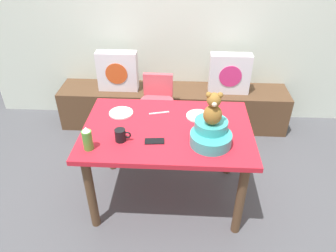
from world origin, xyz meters
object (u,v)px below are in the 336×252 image
pillow_floral_right (230,74)px  dinner_plate_near (198,116)px  dinner_plate_far (121,113)px  dining_table (167,139)px  cell_phone (155,141)px  highchair (157,104)px  coffee_mug (121,135)px  pillow_floral_left (118,71)px  teddy_bear (213,110)px  infant_seat_teal (211,134)px  ketchup_bottle (87,139)px

pillow_floral_right → dinner_plate_near: pillow_floral_right is taller
pillow_floral_right → dinner_plate_far: (-1.01, -0.98, 0.07)m
dining_table → cell_phone: 0.23m
highchair → dinner_plate_far: (-0.25, -0.56, 0.22)m
highchair → dinner_plate_near: (0.39, -0.57, 0.22)m
dining_table → coffee_mug: 0.41m
pillow_floral_left → pillow_floral_right: 1.23m
pillow_floral_right → teddy_bear: teddy_bear is taller
coffee_mug → cell_phone: bearing=-0.2°
pillow_floral_right → infant_seat_teal: bearing=-102.2°
coffee_mug → dinner_plate_near: size_ratio=0.60×
coffee_mug → teddy_bear: bearing=1.3°
pillow_floral_left → coffee_mug: size_ratio=3.67×
pillow_floral_left → teddy_bear: 1.67m
cell_phone → dinner_plate_near: bearing=-47.0°
dining_table → cell_phone: size_ratio=9.12×
cell_phone → pillow_floral_left: bearing=16.7°
highchair → pillow_floral_right: bearing=28.7°
highchair → coffee_mug: coffee_mug is taller
highchair → cell_phone: bearing=-86.0°
highchair → dinner_plate_far: bearing=-113.9°
highchair → ketchup_bottle: size_ratio=4.27×
ketchup_bottle → cell_phone: size_ratio=1.28×
infant_seat_teal → ketchup_bottle: (-0.86, -0.12, 0.02)m
dinner_plate_near → cell_phone: size_ratio=1.39×
pillow_floral_left → highchair: pillow_floral_left is taller
ketchup_bottle → pillow_floral_left: bearing=93.0°
teddy_bear → infant_seat_teal: bearing=90.0°
teddy_bear → dining_table: bearing=152.5°
ketchup_bottle → coffee_mug: size_ratio=1.54×
infant_seat_teal → coffee_mug: bearing=-178.6°
pillow_floral_right → ketchup_bottle: (-1.15, -1.46, 0.15)m
pillow_floral_right → teddy_bear: bearing=-102.2°
ketchup_bottle → cell_phone: 0.48m
dinner_plate_far → pillow_floral_left: bearing=102.7°
teddy_bear → ketchup_bottle: bearing=-171.8°
infant_seat_teal → teddy_bear: size_ratio=1.32×
pillow_floral_left → coffee_mug: 1.38m
pillow_floral_left → coffee_mug: bearing=-78.0°
pillow_floral_right → infant_seat_teal: same height
teddy_bear → coffee_mug: size_ratio=2.08×
highchair → infant_seat_teal: infant_seat_teal is taller
teddy_bear → ketchup_bottle: size_ratio=1.35×
dinner_plate_near → cell_phone: bearing=-132.2°
highchair → infant_seat_teal: (0.47, -0.92, 0.29)m
highchair → coffee_mug: (-0.18, -0.93, 0.27)m
dining_table → coffee_mug: size_ratio=10.95×
pillow_floral_left → dining_table: size_ratio=0.33×
cell_phone → infant_seat_teal: bearing=-92.6°
dinner_plate_far → teddy_bear: bearing=-26.5°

